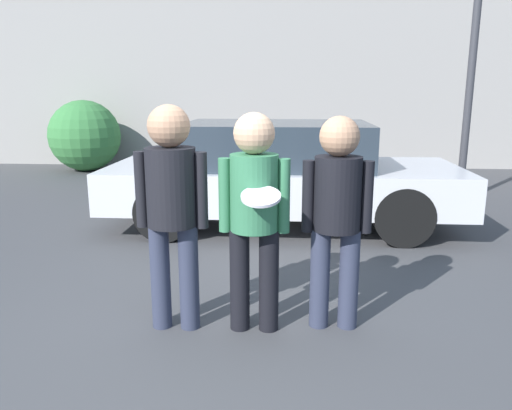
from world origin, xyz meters
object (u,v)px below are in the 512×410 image
(person_left, at_px, (172,199))
(shrub, at_px, (85,136))
(person_middle_with_frisbee, at_px, (254,205))
(parked_car_near, at_px, (281,173))
(person_right, at_px, (337,207))

(person_left, distance_m, shrub, 8.27)
(person_middle_with_frisbee, distance_m, shrub, 8.55)
(parked_car_near, bearing_deg, person_left, -103.63)
(person_right, distance_m, shrub, 8.80)
(shrub, bearing_deg, person_right, -55.70)
(person_middle_with_frisbee, relative_size, parked_car_near, 0.36)
(person_right, bearing_deg, person_middle_with_frisbee, -171.51)
(parked_car_near, relative_size, shrub, 2.92)
(person_middle_with_frisbee, relative_size, person_right, 1.02)
(person_middle_with_frisbee, height_order, parked_car_near, person_middle_with_frisbee)
(person_middle_with_frisbee, height_order, shrub, person_middle_with_frisbee)
(parked_car_near, distance_m, shrub, 6.23)
(person_middle_with_frisbee, bearing_deg, shrub, 120.60)
(person_left, bearing_deg, person_middle_with_frisbee, 0.72)
(person_left, bearing_deg, person_right, 4.62)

